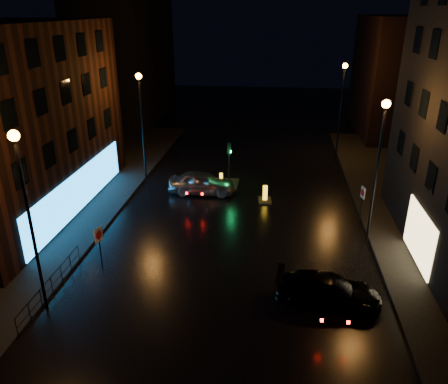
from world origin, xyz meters
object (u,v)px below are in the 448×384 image
at_px(road_sign_right, 363,195).
at_px(silver_hatchback, 202,183).
at_px(bollard_far, 221,182).
at_px(road_sign_left, 99,239).
at_px(bollard_near, 265,198).
at_px(dark_sedan, 328,290).
at_px(traffic_signal, 229,179).

bearing_deg(road_sign_right, silver_hatchback, -29.90).
bearing_deg(bollard_far, silver_hatchback, -128.12).
distance_m(bollard_far, road_sign_left, 13.51).
distance_m(bollard_near, bollard_far, 4.45).
distance_m(dark_sedan, bollard_near, 11.77).
bearing_deg(bollard_near, road_sign_left, -135.38).
bearing_deg(road_sign_left, bollard_near, 66.51).
relative_size(traffic_signal, dark_sedan, 0.72).
bearing_deg(bollard_far, road_sign_right, -31.99).
xyz_separation_m(bollard_far, road_sign_left, (-4.68, -12.57, 1.60)).
relative_size(bollard_near, road_sign_left, 0.59).
bearing_deg(road_sign_left, silver_hatchback, 88.35).
bearing_deg(traffic_signal, road_sign_left, -112.92).
bearing_deg(road_sign_right, bollard_near, -33.48).
xyz_separation_m(traffic_signal, dark_sedan, (6.19, -14.00, 0.20)).
xyz_separation_m(bollard_near, road_sign_right, (6.22, -2.21, 1.46)).
bearing_deg(bollard_near, bollard_far, 136.11).
relative_size(bollard_near, road_sign_right, 0.62).
distance_m(traffic_signal, silver_hatchback, 2.58).
xyz_separation_m(traffic_signal, silver_hatchback, (-1.82, -1.80, 0.32)).
bearing_deg(bollard_far, dark_sedan, -69.04).
xyz_separation_m(traffic_signal, bollard_near, (2.88, -2.71, -0.25)).
bearing_deg(bollard_far, road_sign_left, -115.32).
bearing_deg(dark_sedan, traffic_signal, 28.77).
distance_m(traffic_signal, bollard_far, 0.68).
bearing_deg(silver_hatchback, road_sign_right, -107.27).
relative_size(traffic_signal, bollard_far, 3.09).
relative_size(traffic_signal, road_sign_right, 1.51).
distance_m(dark_sedan, road_sign_right, 9.58).
xyz_separation_m(silver_hatchback, bollard_far, (1.21, 1.84, -0.62)).
xyz_separation_m(bollard_near, bollard_far, (-3.49, 2.76, -0.05)).
bearing_deg(bollard_far, traffic_signal, -9.09).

